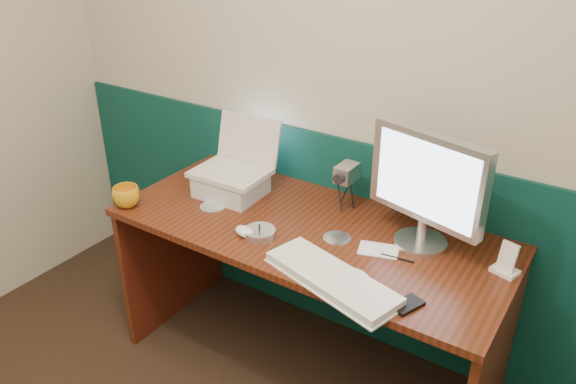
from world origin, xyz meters
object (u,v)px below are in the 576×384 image
Objects in this scene: keyboard at (332,279)px; mug at (126,196)px; desk at (307,302)px; camcorder at (346,188)px; monitor at (427,189)px; laptop at (229,148)px.

keyboard is 4.41× the size of mug.
mug is (-0.74, -0.28, 0.42)m from desk.
camcorder reaches higher than keyboard.
camcorder is at bearing 76.77° from desk.
desk is 0.89m from mug.
monitor reaches higher than desk.
laptop reaches higher than desk.
desk is at bearing 148.68° from keyboard.
camcorder is (0.79, 0.49, 0.05)m from mug.
laptop is 1.60× the size of camcorder.
desk is 0.55m from keyboard.
mug is at bearing -159.56° from desk.
laptop is 0.48m from mug.
keyboard is (-0.16, -0.40, -0.22)m from monitor.
camcorder is (0.49, 0.16, -0.13)m from laptop.
desk is 5.09× the size of laptop.
desk is 0.75m from monitor.
keyboard is 2.56× the size of camcorder.
monitor reaches higher than camcorder.
camcorder is at bearing 31.80° from mug.
camcorder is (-0.37, 0.09, -0.14)m from monitor.
keyboard is 0.54m from camcorder.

